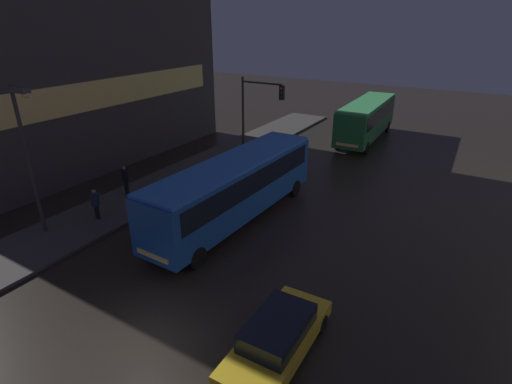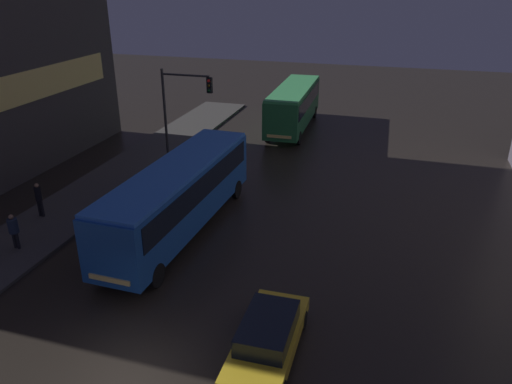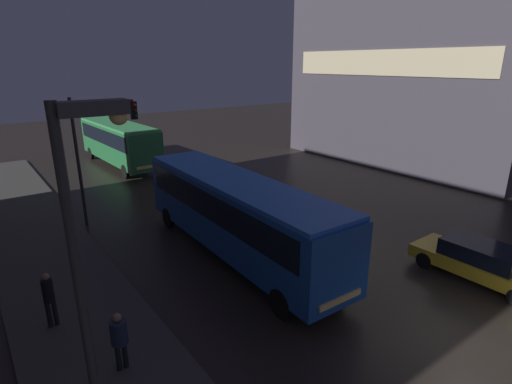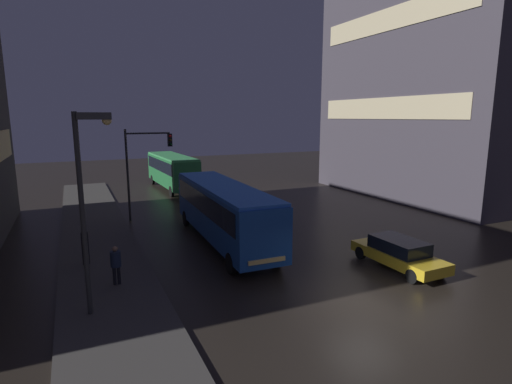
# 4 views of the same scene
# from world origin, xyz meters

# --- Properties ---
(ground_plane) EXTENTS (120.00, 120.00, 0.00)m
(ground_plane) POSITION_xyz_m (0.00, 0.00, 0.00)
(ground_plane) COLOR black
(sidewalk_left) EXTENTS (4.00, 48.00, 0.15)m
(sidewalk_left) POSITION_xyz_m (-9.00, 10.00, 0.07)
(sidewalk_left) COLOR #3D3A38
(sidewalk_left) RESTS_ON ground
(building_right_block) EXTENTS (10.07, 19.30, 21.94)m
(building_right_block) POSITION_xyz_m (19.43, 15.30, 10.97)
(building_right_block) COLOR #423D47
(building_right_block) RESTS_ON ground
(bus_near) EXTENTS (2.95, 12.01, 3.39)m
(bus_near) POSITION_xyz_m (-2.40, 9.36, 2.09)
(bus_near) COLOR #194793
(bus_near) RESTS_ON ground
(bus_far) EXTENTS (2.88, 10.67, 3.39)m
(bus_far) POSITION_xyz_m (-1.02, 27.87, 2.09)
(bus_far) COLOR #236B38
(bus_far) RESTS_ON ground
(car_taxi) EXTENTS (1.95, 4.81, 1.42)m
(car_taxi) POSITION_xyz_m (3.88, 2.24, 0.74)
(car_taxi) COLOR gold
(car_taxi) RESTS_ON ground
(pedestrian_near) EXTENTS (0.58, 0.58, 1.67)m
(pedestrian_near) POSITION_xyz_m (-8.68, 5.49, 1.17)
(pedestrian_near) COLOR black
(pedestrian_near) RESTS_ON sidewalk_left
(pedestrian_mid) EXTENTS (0.45, 0.45, 1.80)m
(pedestrian_mid) POSITION_xyz_m (-9.77, 8.55, 1.19)
(pedestrian_mid) COLOR black
(pedestrian_mid) RESTS_ON sidewalk_left
(traffic_light_main) EXTENTS (3.22, 0.35, 6.34)m
(traffic_light_main) POSITION_xyz_m (-5.55, 16.79, 4.28)
(traffic_light_main) COLOR #2D2D2D
(traffic_light_main) RESTS_ON ground
(street_lamp_sidewalk) EXTENTS (1.25, 0.36, 7.18)m
(street_lamp_sidewalk) POSITION_xyz_m (-9.58, 3.22, 4.95)
(street_lamp_sidewalk) COLOR #2D2D2D
(street_lamp_sidewalk) RESTS_ON sidewalk_left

